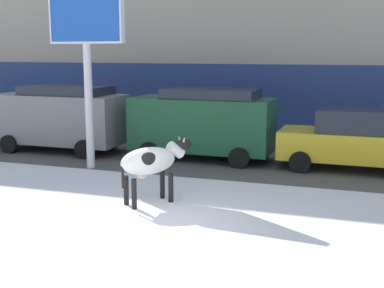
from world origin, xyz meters
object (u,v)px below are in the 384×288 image
(billboard, at_px, (86,24))
(car_yellow_sedan, at_px, (351,140))
(pedestrian_near_billboard, at_px, (162,118))
(car_darkgreen_van, at_px, (203,122))
(cow_holstein, at_px, (151,162))
(car_grey_van, at_px, (61,116))

(billboard, bearing_deg, car_yellow_sedan, 17.12)
(billboard, height_order, pedestrian_near_billboard, billboard)
(car_darkgreen_van, bearing_deg, cow_holstein, -85.77)
(car_yellow_sedan, bearing_deg, car_grey_van, -178.70)
(cow_holstein, height_order, billboard, billboard)
(billboard, xyz_separation_m, car_darkgreen_van, (2.84, 2.40, -3.07))
(pedestrian_near_billboard, bearing_deg, car_darkgreen_van, -48.77)
(car_grey_van, distance_m, car_yellow_sedan, 9.86)
(car_grey_van, relative_size, car_darkgreen_van, 1.00)
(car_grey_van, height_order, car_yellow_sedan, car_grey_van)
(cow_holstein, xyz_separation_m, car_yellow_sedan, (4.28, 5.13, -0.09))
(car_darkgreen_van, relative_size, pedestrian_near_billboard, 2.67)
(billboard, bearing_deg, pedestrian_near_billboard, 89.31)
(cow_holstein, bearing_deg, pedestrian_near_billboard, 110.65)
(cow_holstein, bearing_deg, car_grey_van, 138.64)
(cow_holstein, relative_size, car_grey_van, 0.38)
(cow_holstein, xyz_separation_m, billboard, (-3.23, 2.82, 3.31))
(car_yellow_sedan, height_order, pedestrian_near_billboard, car_yellow_sedan)
(car_darkgreen_van, distance_m, car_yellow_sedan, 4.68)
(car_grey_van, distance_m, car_darkgreen_van, 5.20)
(car_yellow_sedan, xyz_separation_m, pedestrian_near_billboard, (-7.44, 3.25, -0.03))
(cow_holstein, relative_size, car_yellow_sedan, 0.42)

